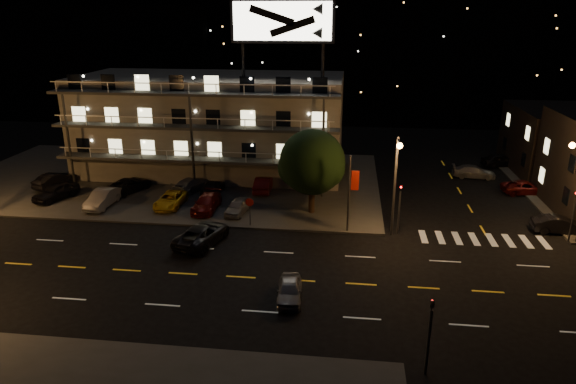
# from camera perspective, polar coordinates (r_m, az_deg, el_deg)

# --- Properties ---
(ground) EXTENTS (140.00, 140.00, 0.00)m
(ground) POSITION_cam_1_polar(r_m,az_deg,el_deg) (34.65, -1.98, -9.62)
(ground) COLOR black
(ground) RESTS_ON ground
(curb_nw) EXTENTS (44.00, 24.00, 0.15)m
(curb_nw) POSITION_cam_1_polar(r_m,az_deg,el_deg) (55.92, -13.12, 1.42)
(curb_nw) COLOR #393836
(curb_nw) RESTS_ON ground
(motel) EXTENTS (28.00, 13.80, 18.10)m
(motel) POSITION_cam_1_polar(r_m,az_deg,el_deg) (56.98, -8.34, 7.53)
(motel) COLOR gray
(motel) RESTS_ON ground
(hill_backdrop) EXTENTS (120.00, 25.00, 24.00)m
(hill_backdrop) POSITION_cam_1_polar(r_m,az_deg,el_deg) (99.46, 0.69, 16.28)
(hill_backdrop) COLOR black
(hill_backdrop) RESTS_ON ground
(streetlight_nc) EXTENTS (0.44, 1.92, 8.00)m
(streetlight_nc) POSITION_cam_1_polar(r_m,az_deg,el_deg) (39.86, 11.89, 1.66)
(streetlight_nc) COLOR #2D2D30
(streetlight_nc) RESTS_ON ground
(signal_nw) EXTENTS (0.20, 0.27, 4.60)m
(signal_nw) POSITION_cam_1_polar(r_m,az_deg,el_deg) (41.20, 12.29, -1.30)
(signal_nw) COLOR #2D2D30
(signal_nw) RESTS_ON ground
(signal_sw) EXTENTS (0.20, 0.27, 4.60)m
(signal_sw) POSITION_cam_1_polar(r_m,az_deg,el_deg) (26.06, 15.49, -14.45)
(signal_sw) COLOR #2D2D30
(signal_sw) RESTS_ON ground
(signal_ne) EXTENTS (0.27, 0.20, 4.60)m
(signal_ne) POSITION_cam_1_polar(r_m,az_deg,el_deg) (44.45, 29.20, -1.87)
(signal_ne) COLOR #2D2D30
(signal_ne) RESTS_ON ground
(banner_north) EXTENTS (0.83, 0.16, 6.40)m
(banner_north) POSITION_cam_1_polar(r_m,az_deg,el_deg) (40.61, 6.89, -0.00)
(banner_north) COLOR #2D2D30
(banner_north) RESTS_ON ground
(stop_sign) EXTENTS (0.91, 0.11, 2.61)m
(stop_sign) POSITION_cam_1_polar(r_m,az_deg,el_deg) (42.09, -4.27, -1.70)
(stop_sign) COLOR #2D2D30
(stop_sign) RESTS_ON ground
(tree) EXTENTS (5.86, 5.65, 7.38)m
(tree) POSITION_cam_1_polar(r_m,az_deg,el_deg) (43.93, 2.64, 3.13)
(tree) COLOR black
(tree) RESTS_ON curb_nw
(lot_car_0) EXTENTS (3.34, 4.84, 1.53)m
(lot_car_0) POSITION_cam_1_polar(r_m,az_deg,el_deg) (52.83, -24.39, 0.07)
(lot_car_0) COLOR black
(lot_car_0) RESTS_ON curb_nw
(lot_car_1) EXTENTS (1.74, 4.65, 1.52)m
(lot_car_1) POSITION_cam_1_polar(r_m,az_deg,el_deg) (49.28, -19.92, -0.66)
(lot_car_1) COLOR gray
(lot_car_1) RESTS_ON curb_nw
(lot_car_2) EXTENTS (2.18, 4.54, 1.25)m
(lot_car_2) POSITION_cam_1_polar(r_m,az_deg,el_deg) (47.52, -12.93, -0.87)
(lot_car_2) COLOR gold
(lot_car_2) RESTS_ON curb_nw
(lot_car_3) EXTENTS (2.02, 4.68, 1.34)m
(lot_car_3) POSITION_cam_1_polar(r_m,az_deg,el_deg) (46.04, -9.03, -1.21)
(lot_car_3) COLOR #590E0C
(lot_car_3) RESTS_ON curb_nw
(lot_car_4) EXTENTS (1.99, 3.81, 1.24)m
(lot_car_4) POSITION_cam_1_polar(r_m,az_deg,el_deg) (44.98, -5.62, -1.62)
(lot_car_4) COLOR gray
(lot_car_4) RESTS_ON curb_nw
(lot_car_5) EXTENTS (2.92, 4.69, 1.46)m
(lot_car_5) POSITION_cam_1_polar(r_m,az_deg,el_deg) (56.61, -24.48, 1.23)
(lot_car_5) COLOR black
(lot_car_5) RESTS_ON curb_nw
(lot_car_6) EXTENTS (3.89, 5.29, 1.34)m
(lot_car_6) POSITION_cam_1_polar(r_m,az_deg,el_deg) (52.69, -17.22, 0.79)
(lot_car_6) COLOR black
(lot_car_6) RESTS_ON curb_nw
(lot_car_7) EXTENTS (3.37, 4.95, 1.33)m
(lot_car_7) POSITION_cam_1_polar(r_m,az_deg,el_deg) (51.29, -10.68, 0.84)
(lot_car_7) COLOR gray
(lot_car_7) RESTS_ON curb_nw
(lot_car_8) EXTENTS (1.80, 4.04, 1.35)m
(lot_car_8) POSITION_cam_1_polar(r_m,az_deg,el_deg) (50.18, -8.37, 0.57)
(lot_car_8) COLOR black
(lot_car_8) RESTS_ON curb_nw
(lot_car_9) EXTENTS (1.56, 4.38, 1.44)m
(lot_car_9) POSITION_cam_1_polar(r_m,az_deg,el_deg) (50.41, -2.71, 0.90)
(lot_car_9) COLOR #590E0C
(lot_car_9) RESTS_ON curb_nw
(side_car_0) EXTENTS (4.24, 1.61, 1.38)m
(side_car_0) POSITION_cam_1_polar(r_m,az_deg,el_deg) (46.58, 27.94, -3.24)
(side_car_0) COLOR black
(side_car_0) RESTS_ON ground
(side_car_1) EXTENTS (4.81, 2.69, 1.27)m
(side_car_1) POSITION_cam_1_polar(r_m,az_deg,el_deg) (55.22, 24.91, 0.47)
(side_car_1) COLOR #590E0C
(side_car_1) RESTS_ON ground
(side_car_2) EXTENTS (4.62, 2.17, 1.30)m
(side_car_2) POSITION_cam_1_polar(r_m,az_deg,el_deg) (58.52, 19.94, 2.13)
(side_car_2) COLOR gray
(side_car_2) RESTS_ON ground
(side_car_3) EXTENTS (4.60, 2.57, 1.48)m
(side_car_3) POSITION_cam_1_polar(r_m,az_deg,el_deg) (63.89, 22.56, 3.27)
(side_car_3) COLOR black
(side_car_3) RESTS_ON ground
(road_car_east) EXTENTS (1.72, 3.78, 1.26)m
(road_car_east) POSITION_cam_1_polar(r_m,az_deg,el_deg) (32.13, 0.17, -10.82)
(road_car_east) COLOR gray
(road_car_east) RESTS_ON ground
(road_car_west) EXTENTS (3.80, 5.96, 1.53)m
(road_car_west) POSITION_cam_1_polar(r_m,az_deg,el_deg) (39.86, -9.51, -4.63)
(road_car_west) COLOR black
(road_car_west) RESTS_ON ground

